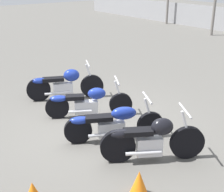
{
  "coord_description": "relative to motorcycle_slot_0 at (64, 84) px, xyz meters",
  "views": [
    {
      "loc": [
        5.53,
        -3.79,
        3.41
      ],
      "look_at": [
        0.0,
        0.4,
        0.65
      ],
      "focal_mm": 50.0,
      "sensor_mm": 36.0,
      "label": 1
    }
  ],
  "objects": [
    {
      "name": "ground_plane",
      "position": [
        1.95,
        -0.17,
        -0.45
      ],
      "size": [
        60.0,
        60.0,
        0.0
      ],
      "primitive_type": "plane",
      "color": "#5B5954"
    },
    {
      "name": "motorcycle_slot_0",
      "position": [
        0.0,
        0.0,
        0.0
      ],
      "size": [
        1.11,
        2.01,
        1.03
      ],
      "rotation": [
        0.0,
        0.0,
        -0.45
      ],
      "color": "black",
      "rests_on": "ground_plane"
    },
    {
      "name": "motorcycle_slot_3",
      "position": [
        3.79,
        -0.23,
        0.0
      ],
      "size": [
        1.17,
        1.79,
        1.05
      ],
      "rotation": [
        0.0,
        0.0,
        -0.54
      ],
      "color": "black",
      "rests_on": "ground_plane"
    },
    {
      "name": "motorcycle_slot_2",
      "position": [
        2.72,
        -0.35,
        -0.05
      ],
      "size": [
        1.17,
        1.98,
        0.96
      ],
      "rotation": [
        0.0,
        0.0,
        -0.48
      ],
      "color": "black",
      "rests_on": "ground_plane"
    },
    {
      "name": "traffic_cone_far",
      "position": [
        4.41,
        -1.08,
        -0.23
      ],
      "size": [
        0.31,
        0.31,
        0.45
      ],
      "color": "orange",
      "rests_on": "ground_plane"
    },
    {
      "name": "motorcycle_slot_1",
      "position": [
        1.39,
        -0.13,
        -0.06
      ],
      "size": [
        1.23,
        1.94,
        0.95
      ],
      "rotation": [
        0.0,
        0.0,
        -0.52
      ],
      "color": "black",
      "rests_on": "ground_plane"
    }
  ]
}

